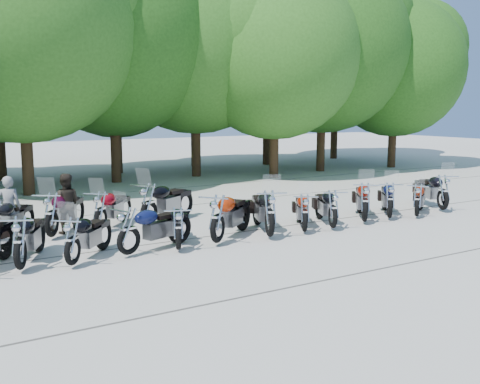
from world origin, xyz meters
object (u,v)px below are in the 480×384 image
motorcycle_7 (305,212)px  motorcycle_11 (418,199)px  motorcycle_5 (217,217)px  motorcycle_16 (149,203)px  motorcycle_6 (270,212)px  motorcycle_2 (72,240)px  motorcycle_9 (365,201)px  motorcycle_14 (51,213)px  rider_1 (66,204)px  motorcycle_4 (178,227)px  motorcycle_8 (333,208)px  motorcycle_12 (443,191)px  motorcycle_1 (20,241)px  motorcycle_15 (100,210)px  motorcycle_3 (128,229)px  rider_0 (9,207)px  motorcycle_10 (390,199)px

motorcycle_7 → motorcycle_11: (4.23, -0.09, -0.01)m
motorcycle_5 → motorcycle_16: bearing=-23.7°
motorcycle_6 → motorcycle_7: bearing=-155.6°
motorcycle_2 → motorcycle_16: 3.96m
motorcycle_5 → motorcycle_11: motorcycle_5 is taller
motorcycle_9 → motorcycle_14: size_ratio=0.99×
motorcycle_2 → motorcycle_9: (8.40, 0.12, 0.07)m
rider_1 → motorcycle_4: bearing=138.4°
motorcycle_8 → motorcycle_9: size_ratio=0.93×
motorcycle_6 → motorcycle_7: motorcycle_6 is taller
motorcycle_8 → motorcycle_4: bearing=25.6°
motorcycle_5 → motorcycle_12: size_ratio=1.04×
motorcycle_4 → motorcycle_14: motorcycle_14 is taller
motorcycle_16 → motorcycle_5: bearing=162.5°
motorcycle_1 → motorcycle_11: motorcycle_1 is taller
motorcycle_12 → rider_1: 11.59m
motorcycle_12 → motorcycle_4: bearing=26.2°
motorcycle_1 → motorcycle_15: size_ratio=1.03×
motorcycle_3 → motorcycle_16: motorcycle_16 is taller
motorcycle_12 → motorcycle_16: 9.40m
motorcycle_4 → motorcycle_7: motorcycle_7 is taller
motorcycle_1 → motorcycle_7: size_ratio=1.09×
motorcycle_3 → motorcycle_6: size_ratio=0.90×
motorcycle_6 → motorcycle_11: size_ratio=1.21×
motorcycle_8 → motorcycle_9: 1.34m
motorcycle_2 → motorcycle_16: (2.83, 2.77, 0.11)m
motorcycle_2 → motorcycle_11: 10.36m
motorcycle_6 → motorcycle_12: (6.88, 0.22, -0.03)m
motorcycle_4 → motorcycle_11: motorcycle_4 is taller
motorcycle_2 → motorcycle_5: (3.53, 0.10, 0.10)m
motorcycle_4 → motorcycle_7: 3.69m
motorcycle_3 → motorcycle_12: (10.57, 0.02, 0.04)m
motorcycle_6 → motorcycle_16: size_ratio=0.99×
rider_0 → motorcycle_3: bearing=135.2°
motorcycle_2 → motorcycle_8: bearing=-138.7°
motorcycle_16 → motorcycle_3: bearing=117.1°
motorcycle_8 → rider_1: size_ratio=1.38×
motorcycle_7 → motorcycle_15: motorcycle_15 is taller
motorcycle_1 → motorcycle_4: bearing=-159.3°
motorcycle_8 → motorcycle_11: 3.29m
motorcycle_12 → motorcycle_10: bearing=26.0°
motorcycle_5 → motorcycle_14: size_ratio=1.04×
motorcycle_8 → motorcycle_3: bearing=24.1°
motorcycle_3 → motorcycle_7: 4.83m
motorcycle_1 → motorcycle_12: bearing=-156.2°
motorcycle_2 → motorcycle_4: bearing=-137.9°
motorcycle_7 → motorcycle_14: (-5.90, 2.84, 0.08)m
motorcycle_15 → rider_0: (-2.18, 0.60, 0.17)m
motorcycle_2 → motorcycle_11: bearing=-138.9°
motorcycle_1 → motorcycle_3: 2.30m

